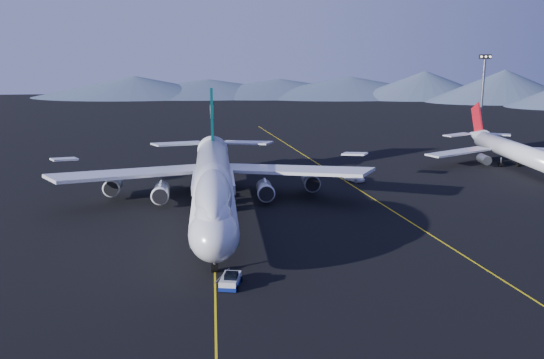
{
  "coord_description": "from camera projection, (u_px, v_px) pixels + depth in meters",
  "views": [
    {
      "loc": [
        0.17,
        -100.9,
        29.41
      ],
      "look_at": [
        10.11,
        0.25,
        6.0
      ],
      "focal_mm": 40.0,
      "sensor_mm": 36.0,
      "label": 1
    }
  ],
  "objects": [
    {
      "name": "ground",
      "position": [
        214.0,
        215.0,
        104.44
      ],
      "size": [
        500.0,
        500.0,
        0.0
      ],
      "primitive_type": "plane",
      "color": "black",
      "rests_on": "ground"
    },
    {
      "name": "taxiway_line_main",
      "position": [
        214.0,
        215.0,
        104.43
      ],
      "size": [
        0.25,
        220.0,
        0.01
      ],
      "primitive_type": "cube",
      "color": "yellow",
      "rests_on": "ground"
    },
    {
      "name": "taxiway_line_side",
      "position": [
        369.0,
        196.0,
        116.99
      ],
      "size": [
        28.08,
        198.09,
        0.01
      ],
      "primitive_type": "cube",
      "rotation": [
        0.0,
        0.0,
        0.14
      ],
      "color": "yellow",
      "rests_on": "ground"
    },
    {
      "name": "boeing_747",
      "position": [
        213.0,
        182.0,
        103.16
      ],
      "size": [
        59.62,
        72.43,
        19.37
      ],
      "color": "silver",
      "rests_on": "ground"
    },
    {
      "name": "pushback_tug",
      "position": [
        230.0,
        281.0,
        74.16
      ],
      "size": [
        3.22,
        4.73,
        1.9
      ],
      "rotation": [
        0.0,
        0.0,
        -0.21
      ],
      "color": "silver",
      "rests_on": "ground"
    },
    {
      "name": "second_jet",
      "position": [
        512.0,
        150.0,
        142.99
      ],
      "size": [
        41.62,
        47.02,
        13.38
      ],
      "rotation": [
        0.0,
        0.0,
        0.03
      ],
      "color": "silver",
      "rests_on": "ground"
    },
    {
      "name": "service_van",
      "position": [
        354.0,
        178.0,
        129.41
      ],
      "size": [
        4.95,
        5.49,
        1.42
      ],
      "primitive_type": "imported",
      "rotation": [
        0.0,
        0.0,
        0.64
      ],
      "color": "white",
      "rests_on": "ground"
    },
    {
      "name": "floodlight_mast",
      "position": [
        482.0,
        102.0,
        163.72
      ],
      "size": [
        3.18,
        2.39,
        25.76
      ],
      "rotation": [
        0.0,
        0.0,
        -0.19
      ],
      "color": "black",
      "rests_on": "ground"
    }
  ]
}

